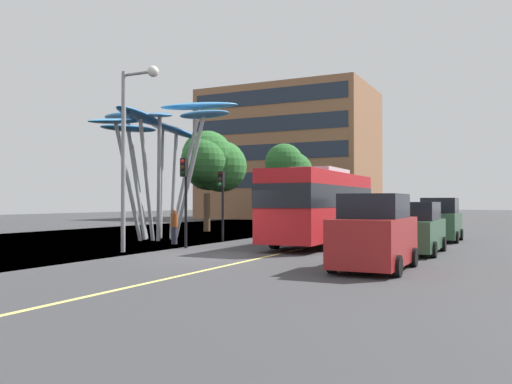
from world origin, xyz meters
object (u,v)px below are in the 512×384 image
object	(u,v)px
car_parked_mid	(416,229)
leaf_sculpture	(159,128)
red_bus	(321,203)
pedestrian	(174,226)
street_lamp	(132,134)
car_parked_near	(375,234)
car_parked_far	(440,221)
traffic_light_island_mid	(256,194)
traffic_light_kerb_far	(222,191)
traffic_light_opposite	(317,195)
traffic_light_kerb_near	(185,183)

from	to	relation	value
car_parked_mid	leaf_sculpture	bearing A→B (deg)	172.76
red_bus	pedestrian	xyz separation A→B (m)	(-6.51, -2.58, -1.11)
street_lamp	leaf_sculpture	bearing A→B (deg)	117.94
car_parked_near	car_parked_far	distance (m)	12.83
traffic_light_island_mid	pedestrian	size ratio (longest dim) A/B	2.03
car_parked_near	traffic_light_kerb_far	bearing A→B (deg)	140.87
red_bus	car_parked_mid	bearing A→B (deg)	-25.02
leaf_sculpture	pedestrian	bearing A→B (deg)	-40.48
street_lamp	pedestrian	bearing A→B (deg)	101.56
car_parked_far	pedestrian	world-z (taller)	car_parked_far
car_parked_far	pedestrian	size ratio (longest dim) A/B	2.26
traffic_light_kerb_far	car_parked_far	size ratio (longest dim) A/B	0.94
red_bus	traffic_light_kerb_far	distance (m)	5.48
traffic_light_island_mid	pedestrian	world-z (taller)	traffic_light_island_mid
traffic_light_opposite	traffic_light_kerb_far	bearing A→B (deg)	-91.88
red_bus	traffic_light_island_mid	xyz separation A→B (m)	(-5.24, 3.74, 0.53)
pedestrian	street_lamp	bearing A→B (deg)	-78.44
traffic_light_kerb_near	traffic_light_island_mid	xyz separation A→B (m)	(-0.48, 8.06, -0.34)
traffic_light_kerb_near	traffic_light_kerb_far	distance (m)	4.50
traffic_light_kerb_near	car_parked_far	distance (m)	13.36
pedestrian	car_parked_far	bearing A→B (deg)	33.85
traffic_light_kerb_far	traffic_light_kerb_near	bearing A→B (deg)	-81.30
leaf_sculpture	car_parked_near	bearing A→B (deg)	-29.02
car_parked_far	car_parked_near	bearing A→B (deg)	-91.34
car_parked_mid	car_parked_far	bearing A→B (deg)	89.62
car_parked_far	red_bus	bearing A→B (deg)	-133.62
car_parked_near	traffic_light_kerb_near	bearing A→B (deg)	158.72
traffic_light_kerb_far	traffic_light_island_mid	bearing A→B (deg)	86.81
red_bus	car_parked_near	distance (m)	9.08
leaf_sculpture	traffic_light_opposite	xyz separation A→B (m)	(4.03, 14.03, -3.48)
traffic_light_island_mid	street_lamp	xyz separation A→B (m)	(-0.41, -10.56, 2.25)
traffic_light_kerb_far	car_parked_mid	world-z (taller)	traffic_light_kerb_far
traffic_light_kerb_near	car_parked_mid	xyz separation A→B (m)	(9.42, 2.14, -1.88)
traffic_light_island_mid	car_parked_near	world-z (taller)	traffic_light_island_mid
pedestrian	traffic_light_kerb_far	bearing A→B (deg)	68.40
car_parked_far	traffic_light_kerb_far	bearing A→B (deg)	-154.59
red_bus	traffic_light_island_mid	world-z (taller)	red_bus
traffic_light_kerb_near	car_parked_mid	size ratio (longest dim) A/B	0.86
traffic_light_kerb_near	car_parked_mid	bearing A→B (deg)	12.82
red_bus	car_parked_near	size ratio (longest dim) A/B	2.48
red_bus	pedestrian	distance (m)	7.09
car_parked_far	street_lamp	world-z (taller)	street_lamp
traffic_light_island_mid	pedestrian	xyz separation A→B (m)	(-1.27, -6.33, -1.64)
car_parked_far	traffic_light_island_mid	bearing A→B (deg)	-173.13
traffic_light_opposite	traffic_light_kerb_near	bearing A→B (deg)	-89.24
car_parked_mid	pedestrian	xyz separation A→B (m)	(-11.17, -0.41, -0.10)
traffic_light_opposite	car_parked_near	size ratio (longest dim) A/B	0.86
traffic_light_kerb_near	traffic_light_opposite	world-z (taller)	traffic_light_kerb_near
traffic_light_opposite	leaf_sculpture	bearing A→B (deg)	-106.03
traffic_light_kerb_near	car_parked_mid	distance (m)	9.84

